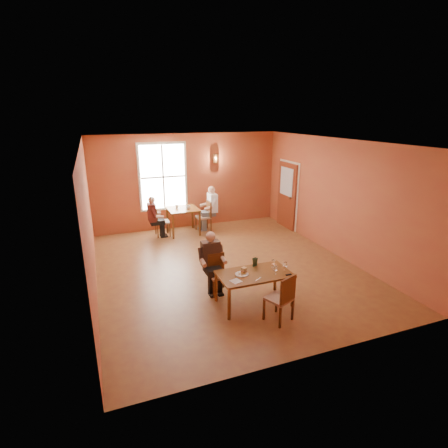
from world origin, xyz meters
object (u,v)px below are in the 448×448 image
object	(u,v)px
chair_diner_main	(219,275)
chair_empty	(279,297)
chair_diner_maroon	(162,221)
diner_maroon	(161,216)
chair_diner_white	(203,216)
main_table	(254,289)
diner_main	(219,266)
second_table	(183,221)
diner_white	(204,210)

from	to	relation	value
chair_diner_main	chair_empty	world-z (taller)	chair_empty
chair_diner_maroon	diner_maroon	xyz separation A→B (m)	(-0.03, 0.00, 0.15)
chair_empty	chair_diner_maroon	bearing A→B (deg)	77.79
chair_diner_main	chair_diner_white	world-z (taller)	chair_diner_white
main_table	chair_diner_main	world-z (taller)	chair_diner_main
chair_empty	diner_maroon	world-z (taller)	diner_maroon
diner_main	second_table	xyz separation A→B (m)	(0.25, 4.00, -0.22)
chair_empty	second_table	xyz separation A→B (m)	(-0.42, 5.29, -0.06)
main_table	chair_diner_maroon	world-z (taller)	chair_diner_maroon
chair_diner_white	diner_white	world-z (taller)	diner_white
diner_main	diner_maroon	world-z (taller)	diner_main
main_table	chair_empty	bearing A→B (deg)	-75.78
main_table	second_table	distance (m)	4.62
chair_diner_white	chair_diner_maroon	world-z (taller)	chair_diner_white
diner_main	diner_maroon	size ratio (longest dim) A/B	1.01
chair_empty	diner_maroon	distance (m)	5.40
chair_empty	diner_maroon	bearing A→B (deg)	78.10
main_table	chair_diner_white	distance (m)	4.64
chair_diner_white	chair_diner_maroon	distance (m)	1.30
diner_main	diner_white	size ratio (longest dim) A/B	0.92
main_table	diner_white	size ratio (longest dim) A/B	1.03
second_table	chair_diner_white	world-z (taller)	chair_diner_white
diner_main	chair_diner_white	xyz separation A→B (m)	(0.90, 4.00, -0.14)
chair_diner_main	diner_maroon	bearing A→B (deg)	-83.87
diner_white	chair_diner_maroon	distance (m)	1.35
chair_diner_main	diner_main	distance (m)	0.21
main_table	second_table	world-z (taller)	second_table
diner_white	chair_empty	bearing A→B (deg)	177.14
chair_diner_maroon	chair_empty	bearing A→B (deg)	11.40
chair_diner_white	diner_maroon	size ratio (longest dim) A/B	0.78
chair_empty	chair_diner_white	bearing A→B (deg)	63.85
chair_empty	main_table	bearing A→B (deg)	80.61
main_table	diner_main	distance (m)	0.85
main_table	chair_diner_white	xyz separation A→B (m)	(0.40, 4.62, 0.15)
chair_diner_main	chair_empty	bearing A→B (deg)	116.90
main_table	diner_maroon	size ratio (longest dim) A/B	1.14
diner_main	chair_diner_white	distance (m)	4.10
chair_diner_main	diner_main	size ratio (longest dim) A/B	0.67
diner_main	main_table	bearing A→B (deg)	128.88
chair_empty	diner_white	xyz separation A→B (m)	(0.26, 5.29, 0.22)
chair_diner_main	diner_white	bearing A→B (deg)	-103.26
chair_diner_white	diner_white	bearing A→B (deg)	-90.00
second_table	chair_diner_maroon	xyz separation A→B (m)	(-0.65, 0.00, 0.06)
main_table	diner_main	xyz separation A→B (m)	(-0.50, 0.62, 0.29)
chair_diner_white	second_table	bearing A→B (deg)	90.00
chair_diner_main	chair_diner_white	distance (m)	4.07
diner_white	chair_diner_maroon	bearing A→B (deg)	90.00
second_table	chair_diner_maroon	size ratio (longest dim) A/B	0.99
chair_diner_white	diner_white	xyz separation A→B (m)	(0.03, 0.00, 0.20)
second_table	diner_maroon	size ratio (longest dim) A/B	0.74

